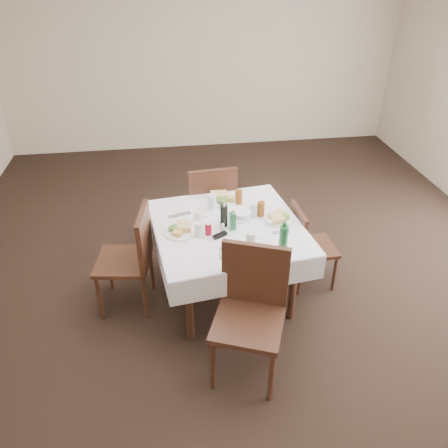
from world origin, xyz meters
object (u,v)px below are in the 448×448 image
at_px(dining_table, 228,234).
at_px(chair_west, 133,254).
at_px(oil_cruet_green, 233,220).
at_px(ketchup_bottle, 208,229).
at_px(chair_north, 211,203).
at_px(oil_cruet_dark, 224,215).
at_px(water_e, 254,210).
at_px(green_bottle, 283,238).
at_px(water_s, 251,240).
at_px(water_n, 212,202).
at_px(chair_south, 251,304).
at_px(bread_basket, 241,214).
at_px(water_w, 199,229).
at_px(coffee_mug, 198,216).
at_px(chair_east, 306,242).

relative_size(dining_table, chair_west, 1.44).
distance_m(oil_cruet_green, ketchup_bottle, 0.22).
bearing_deg(chair_north, dining_table, -85.22).
xyz_separation_m(dining_table, ketchup_bottle, (-0.18, -0.12, 0.14)).
bearing_deg(oil_cruet_dark, chair_north, 92.01).
bearing_deg(oil_cruet_green, chair_north, 96.59).
distance_m(water_e, green_bottle, 0.56).
distance_m(chair_west, water_s, 1.05).
height_order(chair_north, green_bottle, green_bottle).
bearing_deg(chair_west, water_n, 21.81).
xyz_separation_m(chair_south, water_s, (0.08, 0.45, 0.25)).
relative_size(dining_table, bread_basket, 6.55).
xyz_separation_m(water_w, green_bottle, (0.62, -0.29, 0.05)).
height_order(ketchup_bottle, coffee_mug, ketchup_bottle).
distance_m(chair_east, green_bottle, 0.74).
bearing_deg(chair_east, dining_table, -174.80).
bearing_deg(water_s, chair_north, 99.80).
bearing_deg(dining_table, oil_cruet_green, -64.55).
xyz_separation_m(dining_table, water_e, (0.25, 0.12, 0.15)).
distance_m(water_s, green_bottle, 0.25).
relative_size(dining_table, chair_east, 1.69).
relative_size(water_e, water_w, 0.97).
height_order(water_s, water_w, water_s).
height_order(chair_south, chair_east, chair_south).
distance_m(dining_table, ketchup_bottle, 0.26).
relative_size(chair_north, chair_south, 0.97).
xyz_separation_m(dining_table, green_bottle, (0.37, -0.42, 0.20)).
relative_size(water_w, green_bottle, 0.49).
height_order(ketchup_bottle, green_bottle, green_bottle).
xyz_separation_m(chair_west, water_w, (0.56, -0.13, 0.28)).
bearing_deg(water_n, chair_north, 85.10).
relative_size(dining_table, chair_south, 1.34).
bearing_deg(oil_cruet_dark, oil_cruet_green, -46.66).
relative_size(coffee_mug, green_bottle, 0.44).
bearing_deg(chair_south, water_w, 114.36).
bearing_deg(coffee_mug, chair_west, -167.66).
bearing_deg(chair_south, chair_west, 137.34).
distance_m(dining_table, water_e, 0.31).
xyz_separation_m(chair_east, water_e, (-0.49, 0.05, 0.36)).
relative_size(water_w, bread_basket, 0.60).
height_order(chair_north, chair_west, chair_north).
xyz_separation_m(chair_east, ketchup_bottle, (-0.92, -0.18, 0.35)).
bearing_deg(chair_north, coffee_mug, -106.46).
height_order(water_e, bread_basket, water_e).
bearing_deg(dining_table, oil_cruet_dark, 171.15).
bearing_deg(oil_cruet_green, water_n, 110.33).
distance_m(water_s, bread_basket, 0.46).
distance_m(dining_table, oil_cruet_green, 0.19).
bearing_deg(water_n, dining_table, -70.88).
relative_size(water_w, coffee_mug, 1.11).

